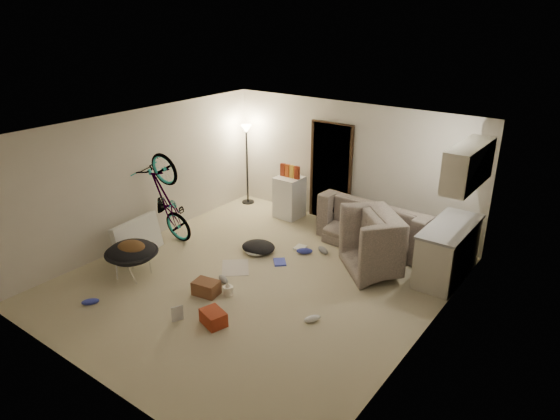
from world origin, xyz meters
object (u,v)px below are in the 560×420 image
Objects in this scene: bicycle at (168,218)px; saucer_chair at (132,257)px; tv_box at (137,238)px; juicer at (228,290)px; floor_lamp at (247,147)px; sofa at (378,228)px; kitchen_counter at (448,252)px; drink_case_b at (213,318)px; armchair at (393,249)px; mini_fridge at (289,197)px; drink_case_a at (206,288)px.

bicycle is 2.11× the size of saucer_chair.
tv_box reaches higher than juicer.
juicer is at bearing -54.53° from floor_lamp.
sofa is at bearing -55.28° from bicycle.
kitchen_counter is 0.82× the size of bicycle.
sofa is 3.97m from bicycle.
juicer is (2.33, -3.27, -1.22)m from floor_lamp.
bicycle reaches higher than juicer.
saucer_chair is (0.57, -1.29, -0.12)m from bicycle.
bicycle reaches higher than drink_case_b.
kitchen_counter reaches higher than armchair.
drink_case_b is at bearing -122.93° from kitchen_counter.
floor_lamp is 2.05× the size of mini_fridge.
bicycle is 0.75m from tv_box.
kitchen_counter is 0.68× the size of sofa.
floor_lamp is at bearing 2.20° from bicycle.
tv_box is at bearing -88.21° from floor_lamp.
kitchen_counter is 5.07m from bicycle.
drink_case_b is (-2.15, -3.32, -0.33)m from kitchen_counter.
sofa is 1.20× the size of bicycle.
mini_fridge is (-2.12, 0.10, 0.12)m from sofa.
sofa is 2.15× the size of tv_box.
kitchen_counter is 5.20m from saucer_chair.
saucer_chair is 1.42m from drink_case_a.
sofa is at bearing -3.41° from floor_lamp.
floor_lamp reaches higher than mini_fridge.
kitchen_counter is at bearing 46.42° from juicer.
drink_case_a is (2.03, -3.45, -1.20)m from floor_lamp.
kitchen_counter is at bearing -7.66° from floor_lamp.
sofa is 1.02m from armchair.
bicycle is 1.78× the size of tv_box.
kitchen_counter is 3.64m from juicer.
bicycle is (-4.73, -1.82, 0.04)m from kitchen_counter.
tv_box reaches higher than saucer_chair.
drink_case_b is (2.58, -0.77, -0.23)m from tv_box.
armchair is at bearing 133.90° from sofa.
bicycle reaches higher than sofa.
bicycle is at bearing 113.70° from saucer_chair.
saucer_chair is at bearing -156.42° from bicycle.
drink_case_b is at bearing -5.92° from saucer_chair.
floor_lamp is 0.82× the size of sofa.
kitchen_counter is 5.38m from tv_box.
juicer is (-2.50, -2.62, -0.35)m from kitchen_counter.
kitchen_counter reaches higher than drink_case_b.
mini_fridge is at bearing 127.73° from drink_case_b.
armchair is 2.91m from mini_fridge.
juicer is at bearing 75.21° from sofa.
floor_lamp is 1.51× the size of armchair.
floor_lamp is 4.95m from kitchen_counter.
drink_case_a is (-1.98, -2.47, -0.28)m from armchair.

